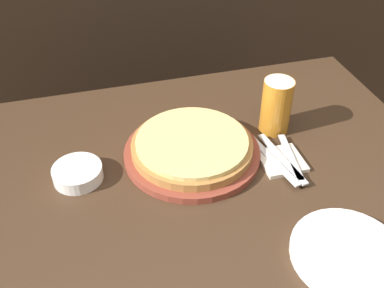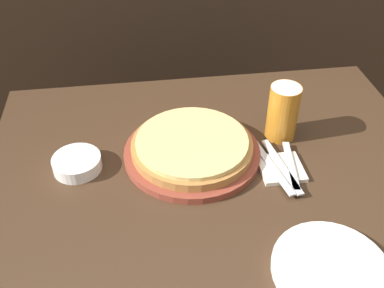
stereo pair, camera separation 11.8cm
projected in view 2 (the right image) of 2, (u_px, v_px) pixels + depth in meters
The scene contains 9 objects.
dining_table at pixel (213, 265), 1.37m from camera, with size 1.19×1.00×0.73m.
pizza_on_board at pixel (192, 148), 1.19m from camera, with size 0.36×0.36×0.06m.
beer_glass at pixel (283, 110), 1.22m from camera, with size 0.08×0.08×0.16m.
dinner_plate at pixel (331, 269), 0.92m from camera, with size 0.24×0.24×0.02m.
side_bowl at pixel (77, 163), 1.16m from camera, with size 0.13×0.13×0.04m.
napkin_stack at pixel (281, 168), 1.16m from camera, with size 0.11×0.11×0.01m.
fork at pixel (272, 167), 1.15m from camera, with size 0.06×0.22×0.00m.
dinner_knife at pixel (281, 166), 1.16m from camera, with size 0.05×0.22×0.00m.
spoon at pixel (291, 165), 1.16m from camera, with size 0.05×0.19×0.00m.
Camera 2 is at (-0.18, -0.81, 1.51)m, focal length 42.00 mm.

